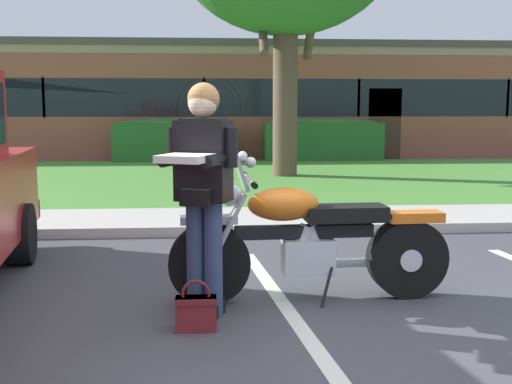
{
  "coord_description": "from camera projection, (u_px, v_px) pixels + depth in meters",
  "views": [
    {
      "loc": [
        -0.51,
        -3.95,
        1.53
      ],
      "look_at": [
        -0.14,
        1.01,
        0.85
      ],
      "focal_mm": 43.48,
      "sensor_mm": 36.0,
      "label": 1
    }
  ],
  "objects": [
    {
      "name": "hedge_left",
      "position": [
        172.0,
        139.0,
        17.28
      ],
      "size": [
        3.21,
        0.9,
        1.24
      ],
      "color": "#286028",
      "rests_on": "ground"
    },
    {
      "name": "hedge_center_left",
      "position": [
        323.0,
        139.0,
        17.6
      ],
      "size": [
        3.35,
        0.9,
        1.24
      ],
      "color": "#286028",
      "rests_on": "ground"
    },
    {
      "name": "grass_lawn",
      "position": [
        234.0,
        178.0,
        13.29
      ],
      "size": [
        60.0,
        8.48,
        0.06
      ],
      "primitive_type": "cube",
      "color": "#478433",
      "rests_on": "ground"
    },
    {
      "name": "stall_stripe_1",
      "position": [
        300.0,
        326.0,
        4.35
      ],
      "size": [
        0.58,
        4.39,
        0.01
      ],
      "primitive_type": "cube",
      "rotation": [
        0.0,
        0.0,
        0.11
      ],
      "color": "silver",
      "rests_on": "ground"
    },
    {
      "name": "brick_building",
      "position": [
        205.0,
        101.0,
        22.47
      ],
      "size": [
        27.11,
        9.22,
        3.51
      ],
      "color": "#93513D",
      "rests_on": "ground"
    },
    {
      "name": "curb_strip",
      "position": [
        253.0,
        230.0,
        7.52
      ],
      "size": [
        60.0,
        0.2,
        0.12
      ],
      "primitive_type": "cube",
      "color": "#B7B2A8",
      "rests_on": "ground"
    },
    {
      "name": "rider_person",
      "position": [
        202.0,
        181.0,
        4.44
      ],
      "size": [
        0.57,
        0.66,
        1.7
      ],
      "color": "black",
      "rests_on": "ground"
    },
    {
      "name": "concrete_walk",
      "position": [
        249.0,
        219.0,
        8.36
      ],
      "size": [
        60.0,
        1.5,
        0.08
      ],
      "primitive_type": "cube",
      "color": "#B7B2A8",
      "rests_on": "ground"
    },
    {
      "name": "ground_plane",
      "position": [
        288.0,
        338.0,
        4.14
      ],
      "size": [
        140.0,
        140.0,
        0.0
      ],
      "primitive_type": "plane",
      "color": "#424247"
    },
    {
      "name": "motorcycle",
      "position": [
        320.0,
        240.0,
        4.91
      ],
      "size": [
        2.24,
        0.82,
        1.26
      ],
      "color": "black",
      "rests_on": "ground"
    },
    {
      "name": "handbag",
      "position": [
        196.0,
        310.0,
        4.26
      ],
      "size": [
        0.28,
        0.13,
        0.36
      ],
      "color": "maroon",
      "rests_on": "ground"
    }
  ]
}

